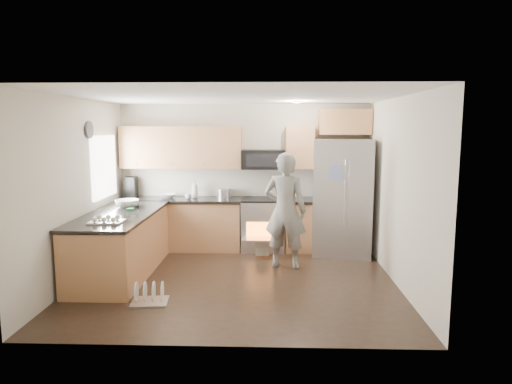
{
  "coord_description": "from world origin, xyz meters",
  "views": [
    {
      "loc": [
        0.49,
        -6.31,
        2.19
      ],
      "look_at": [
        0.26,
        0.5,
        1.22
      ],
      "focal_mm": 32.0,
      "sensor_mm": 36.0,
      "label": 1
    }
  ],
  "objects_px": {
    "person": "(285,211)",
    "dish_rack": "(150,297)",
    "refrigerator": "(343,198)",
    "stove_range": "(263,213)"
  },
  "relations": [
    {
      "from": "refrigerator",
      "to": "dish_rack",
      "type": "relative_size",
      "value": 4.13
    },
    {
      "from": "stove_range",
      "to": "refrigerator",
      "type": "distance_m",
      "value": 1.43
    },
    {
      "from": "refrigerator",
      "to": "person",
      "type": "bearing_deg",
      "value": -132.11
    },
    {
      "from": "stove_range",
      "to": "person",
      "type": "xyz_separation_m",
      "value": [
        0.36,
        -1.03,
        0.23
      ]
    },
    {
      "from": "refrigerator",
      "to": "person",
      "type": "relative_size",
      "value": 1.1
    },
    {
      "from": "person",
      "to": "dish_rack",
      "type": "distance_m",
      "value": 2.47
    },
    {
      "from": "stove_range",
      "to": "refrigerator",
      "type": "relative_size",
      "value": 0.9
    },
    {
      "from": "stove_range",
      "to": "dish_rack",
      "type": "distance_m",
      "value": 2.98
    },
    {
      "from": "person",
      "to": "dish_rack",
      "type": "relative_size",
      "value": 3.77
    },
    {
      "from": "refrigerator",
      "to": "dish_rack",
      "type": "xyz_separation_m",
      "value": [
        -2.75,
        -2.34,
        -0.92
      ]
    }
  ]
}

